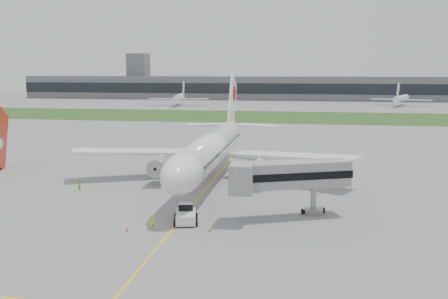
% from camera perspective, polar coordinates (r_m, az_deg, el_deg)
% --- Properties ---
extents(ground, '(600.00, 600.00, 0.00)m').
position_cam_1_polar(ground, '(78.63, -1.98, -4.42)').
color(ground, gray).
rests_on(ground, ground).
extents(apron_markings, '(70.00, 70.00, 0.04)m').
position_cam_1_polar(apron_markings, '(73.88, -2.73, -5.32)').
color(apron_markings, yellow).
rests_on(apron_markings, ground).
extents(grass_strip, '(600.00, 50.00, 0.02)m').
position_cam_1_polar(grass_strip, '(196.39, 4.85, 3.78)').
color(grass_strip, '#29491B').
rests_on(grass_strip, ground).
extents(terminal_building, '(320.00, 22.30, 14.00)m').
position_cam_1_polar(terminal_building, '(305.40, 6.48, 7.00)').
color(terminal_building, slate).
rests_on(terminal_building, ground).
extents(control_tower, '(12.00, 12.00, 56.00)m').
position_cam_1_polar(control_tower, '(324.91, -9.67, 5.82)').
color(control_tower, slate).
rests_on(control_tower, ground).
extents(airliner, '(48.13, 53.95, 17.88)m').
position_cam_1_polar(airliner, '(82.21, -1.34, 0.21)').
color(airliner, white).
rests_on(airliner, ground).
extents(pushback_tug, '(3.62, 4.66, 2.17)m').
position_cam_1_polar(pushback_tug, '(61.50, -4.39, -7.37)').
color(pushback_tug, white).
rests_on(pushback_tug, ground).
extents(jet_bridge, '(15.08, 9.57, 7.25)m').
position_cam_1_polar(jet_bridge, '(62.62, 7.02, -2.98)').
color(jet_bridge, '#959597').
rests_on(jet_bridge, ground).
extents(safety_cone_left, '(0.39, 0.39, 0.53)m').
position_cam_1_polar(safety_cone_left, '(59.18, -11.00, -8.93)').
color(safety_cone_left, orange).
rests_on(safety_cone_left, ground).
extents(safety_cone_right, '(0.44, 0.44, 0.61)m').
position_cam_1_polar(safety_cone_right, '(57.94, -1.62, -9.12)').
color(safety_cone_right, orange).
rests_on(safety_cone_right, ground).
extents(ground_crew_near, '(0.80, 0.79, 1.86)m').
position_cam_1_polar(ground_crew_near, '(59.02, -8.30, -8.22)').
color(ground_crew_near, '#ADE225').
rests_on(ground_crew_near, ground).
extents(ground_crew_far, '(0.73, 0.87, 1.60)m').
position_cam_1_polar(ground_crew_far, '(80.40, -16.10, -3.89)').
color(ground_crew_far, '#9BE025').
rests_on(ground_crew_far, ground).
extents(distant_aircraft_left, '(33.73, 30.65, 11.65)m').
position_cam_1_polar(distant_aircraft_left, '(256.13, -5.19, 5.03)').
color(distant_aircraft_left, white).
rests_on(distant_aircraft_left, ground).
extents(distant_aircraft_right, '(36.22, 34.22, 11.11)m').
position_cam_1_polar(distant_aircraft_right, '(266.38, 19.55, 4.70)').
color(distant_aircraft_right, white).
rests_on(distant_aircraft_right, ground).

